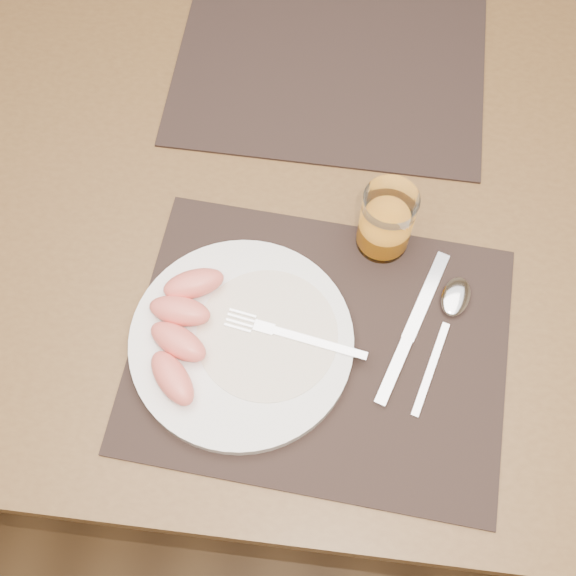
% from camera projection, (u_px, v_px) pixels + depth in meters
% --- Properties ---
extents(ground, '(5.00, 5.00, 0.00)m').
position_uv_depth(ground, '(304.00, 370.00, 1.65)').
color(ground, '#54391D').
rests_on(ground, ground).
extents(table, '(1.40, 0.90, 0.75)m').
position_uv_depth(table, '(313.00, 224.00, 1.05)').
color(table, brown).
rests_on(table, ground).
extents(placemat_near, '(0.47, 0.38, 0.00)m').
position_uv_depth(placemat_near, '(319.00, 348.00, 0.88)').
color(placemat_near, black).
rests_on(placemat_near, table).
extents(placemat_far, '(0.46, 0.36, 0.00)m').
position_uv_depth(placemat_far, '(330.00, 66.00, 1.06)').
color(placemat_far, black).
rests_on(placemat_far, table).
extents(plate, '(0.27, 0.27, 0.02)m').
position_uv_depth(plate, '(242.00, 342.00, 0.87)').
color(plate, white).
rests_on(plate, placemat_near).
extents(plate_dressing, '(0.17, 0.17, 0.00)m').
position_uv_depth(plate_dressing, '(267.00, 334.00, 0.86)').
color(plate_dressing, white).
rests_on(plate_dressing, plate).
extents(fork, '(0.17, 0.05, 0.00)m').
position_uv_depth(fork, '(283.00, 333.00, 0.86)').
color(fork, silver).
rests_on(fork, plate).
extents(knife, '(0.08, 0.21, 0.01)m').
position_uv_depth(knife, '(407.00, 339.00, 0.87)').
color(knife, silver).
rests_on(knife, placemat_near).
extents(spoon, '(0.07, 0.19, 0.01)m').
position_uv_depth(spoon, '(452.00, 307.00, 0.89)').
color(spoon, silver).
rests_on(spoon, placemat_near).
extents(juice_glass, '(0.07, 0.07, 0.10)m').
position_uv_depth(juice_glass, '(386.00, 223.00, 0.89)').
color(juice_glass, white).
rests_on(juice_glass, placemat_near).
extents(grapefruit_wedges, '(0.09, 0.19, 0.03)m').
position_uv_depth(grapefruit_wedges, '(181.00, 328.00, 0.85)').
color(grapefruit_wedges, '#E9715F').
rests_on(grapefruit_wedges, plate).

